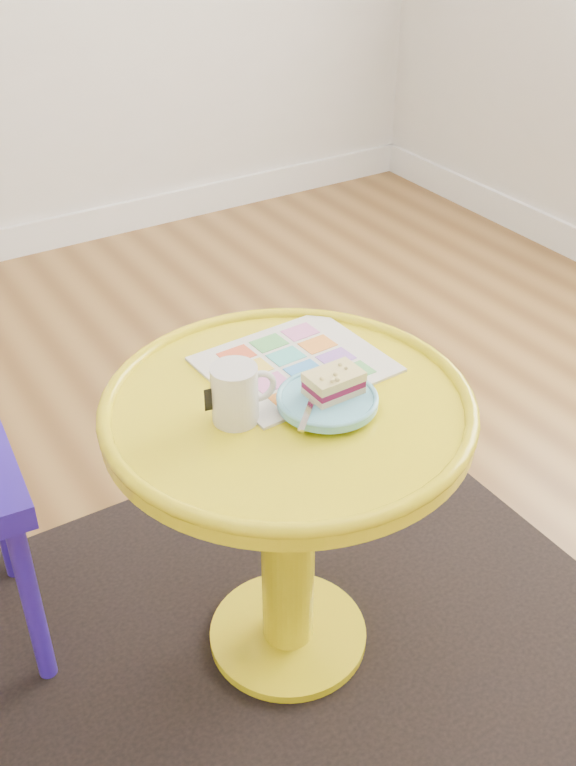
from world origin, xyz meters
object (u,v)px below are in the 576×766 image
side_table (288,480)px  mug (236,392)px  plate (327,401)px  newspaper (295,364)px

side_table → mug: bearing=175.9°
mug → plate: 0.15m
plate → newspaper: bearing=79.6°
newspaper → plate: bearing=-103.3°
mug → plate: mug is taller
side_table → mug: (-0.09, 0.01, 0.21)m
newspaper → mug: (-0.16, -0.08, 0.05)m
side_table → newspaper: 0.20m
side_table → mug: mug is taller
side_table → plate: size_ratio=3.76×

